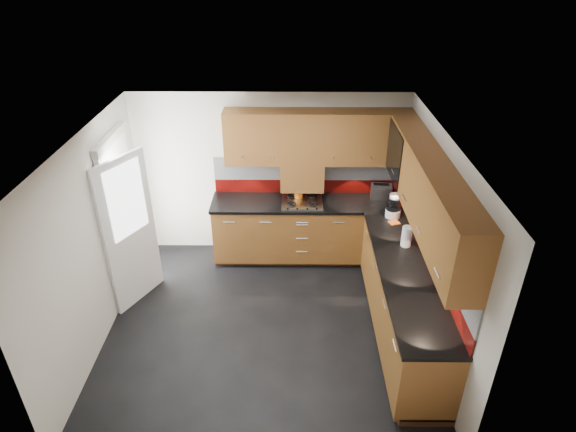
{
  "coord_description": "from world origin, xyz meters",
  "views": [
    {
      "loc": [
        0.31,
        -4.45,
        4.11
      ],
      "look_at": [
        0.26,
        0.65,
        1.19
      ],
      "focal_mm": 30.0,
      "sensor_mm": 36.0,
      "label": 1
    }
  ],
  "objects_px": {
    "toaster": "(381,191)",
    "utensil_pot": "(298,192)",
    "gas_hob": "(302,201)",
    "food_processor": "(394,207)"
  },
  "relations": [
    {
      "from": "gas_hob",
      "to": "food_processor",
      "type": "relative_size",
      "value": 1.72
    },
    {
      "from": "gas_hob",
      "to": "utensil_pot",
      "type": "height_order",
      "value": "utensil_pot"
    },
    {
      "from": "utensil_pot",
      "to": "food_processor",
      "type": "height_order",
      "value": "utensil_pot"
    },
    {
      "from": "gas_hob",
      "to": "food_processor",
      "type": "distance_m",
      "value": 1.26
    },
    {
      "from": "gas_hob",
      "to": "food_processor",
      "type": "bearing_deg",
      "value": -18.08
    },
    {
      "from": "utensil_pot",
      "to": "toaster",
      "type": "height_order",
      "value": "utensil_pot"
    },
    {
      "from": "gas_hob",
      "to": "food_processor",
      "type": "xyz_separation_m",
      "value": [
        1.19,
        -0.39,
        0.14
      ]
    },
    {
      "from": "gas_hob",
      "to": "toaster",
      "type": "xyz_separation_m",
      "value": [
        1.12,
        0.15,
        0.08
      ]
    },
    {
      "from": "gas_hob",
      "to": "toaster",
      "type": "distance_m",
      "value": 1.13
    },
    {
      "from": "toaster",
      "to": "utensil_pot",
      "type": "bearing_deg",
      "value": -178.71
    }
  ]
}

